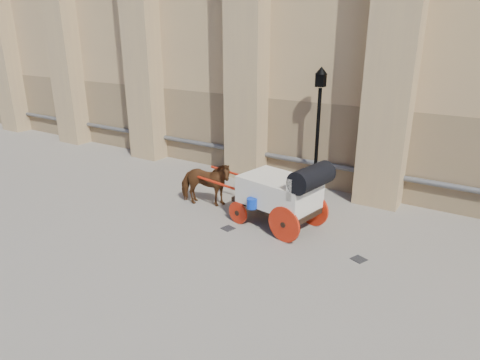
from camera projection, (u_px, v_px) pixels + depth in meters
The scene contains 6 objects.
ground at pixel (213, 215), 13.11m from camera, with size 90.00×90.00×0.00m, color slate.
horse at pixel (205, 184), 13.55m from camera, with size 0.80×1.76×1.49m, color #562B11.
carriage at pixel (283, 191), 11.94m from camera, with size 4.79×2.07×2.03m.
street_lamp at pixel (318, 128), 14.10m from camera, with size 0.40×0.40×4.25m.
drain_grate_near at pixel (228, 228), 12.20m from camera, with size 0.32×0.32×0.01m, color black.
drain_grate_far at pixel (359, 259), 10.58m from camera, with size 0.32×0.32×0.01m, color black.
Camera 1 is at (7.06, -9.72, 5.43)m, focal length 32.00 mm.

